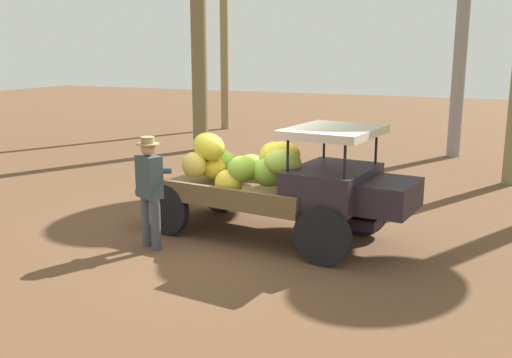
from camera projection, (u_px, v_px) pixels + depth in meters
name	position (u px, v px, depth m)	size (l,w,h in m)	color
ground_plane	(231.00, 235.00, 9.66)	(60.00, 60.00, 0.00)	brown
truck	(282.00, 182.00, 9.33)	(4.58, 2.16, 1.87)	#281F28
farmer	(150.00, 186.00, 8.85)	(0.56, 0.53, 1.73)	#434650
wooden_crate	(173.00, 193.00, 11.58)	(0.53, 0.40, 0.45)	olive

